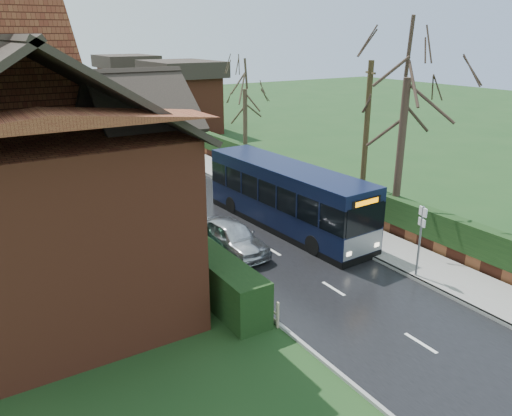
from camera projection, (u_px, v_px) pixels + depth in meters
ground at (300, 269)px, 19.75m from camera, size 140.00×140.00×0.00m
road at (192, 201)px, 27.75m from camera, size 6.00×100.00×0.02m
pavement at (257, 188)px, 29.86m from camera, size 2.50×100.00×0.14m
kerb_right at (240, 191)px, 29.26m from camera, size 0.12×100.00×0.14m
kerb_left at (140, 210)px, 26.21m from camera, size 0.12×100.00×0.10m
front_hedge at (159, 230)px, 21.53m from camera, size 1.20×16.00×1.60m
picket_fence at (175, 234)px, 22.03m from camera, size 0.10×16.00×0.90m
right_wall_hedge at (279, 169)px, 30.32m from camera, size 0.60×50.00×1.80m
brick_house at (27, 165)px, 17.76m from camera, size 9.30×14.60×10.30m
bus at (287, 197)px, 23.51m from camera, size 2.79×10.09×3.03m
car_silver at (232, 237)px, 21.05m from camera, size 1.91×4.18×1.39m
car_green at (190, 236)px, 21.30m from camera, size 3.37×4.55×1.23m
car_distant at (82, 114)px, 53.75m from camera, size 1.79×4.07×1.30m
bus_stop_sign at (421, 232)px, 18.32m from camera, size 0.18×0.43×2.90m
telegraph_pole at (365, 143)px, 23.62m from camera, size 0.44×0.95×7.68m
tree_right_near at (409, 66)px, 20.92m from camera, size 4.66×4.66×10.07m
tree_right_far at (245, 83)px, 32.27m from camera, size 4.01×4.01×7.75m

